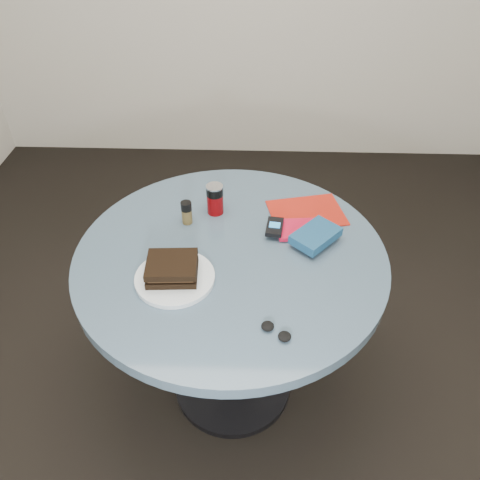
{
  "coord_description": "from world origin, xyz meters",
  "views": [
    {
      "loc": [
        0.07,
        -1.12,
        1.74
      ],
      "look_at": [
        0.03,
        0.0,
        0.8
      ],
      "focal_mm": 35.0,
      "sensor_mm": 36.0,
      "label": 1
    }
  ],
  "objects_px": {
    "sandwich": "(172,268)",
    "pepper_grinder": "(187,212)",
    "magazine": "(306,213)",
    "mp3_player": "(275,227)",
    "table": "(231,287)",
    "red_book": "(301,229)",
    "headphones": "(276,331)",
    "novel": "(316,236)",
    "plate": "(175,278)",
    "soda_can": "(215,199)"
  },
  "relations": [
    {
      "from": "table",
      "to": "pepper_grinder",
      "type": "distance_m",
      "value": 0.3
    },
    {
      "from": "red_book",
      "to": "mp3_player",
      "type": "bearing_deg",
      "value": 179.94
    },
    {
      "from": "pepper_grinder",
      "to": "novel",
      "type": "distance_m",
      "value": 0.44
    },
    {
      "from": "plate",
      "to": "mp3_player",
      "type": "distance_m",
      "value": 0.38
    },
    {
      "from": "mp3_player",
      "to": "pepper_grinder",
      "type": "bearing_deg",
      "value": 171.08
    },
    {
      "from": "soda_can",
      "to": "red_book",
      "type": "xyz_separation_m",
      "value": [
        0.3,
        -0.1,
        -0.04
      ]
    },
    {
      "from": "sandwich",
      "to": "red_book",
      "type": "distance_m",
      "value": 0.46
    },
    {
      "from": "sandwich",
      "to": "novel",
      "type": "xyz_separation_m",
      "value": [
        0.44,
        0.18,
        -0.01
      ]
    },
    {
      "from": "plate",
      "to": "magazine",
      "type": "relative_size",
      "value": 0.94
    },
    {
      "from": "pepper_grinder",
      "to": "mp3_player",
      "type": "relative_size",
      "value": 0.85
    },
    {
      "from": "sandwich",
      "to": "mp3_player",
      "type": "bearing_deg",
      "value": 36.47
    },
    {
      "from": "sandwich",
      "to": "table",
      "type": "bearing_deg",
      "value": 37.35
    },
    {
      "from": "red_book",
      "to": "plate",
      "type": "bearing_deg",
      "value": -153.56
    },
    {
      "from": "pepper_grinder",
      "to": "magazine",
      "type": "xyz_separation_m",
      "value": [
        0.41,
        0.07,
        -0.04
      ]
    },
    {
      "from": "soda_can",
      "to": "headphones",
      "type": "relative_size",
      "value": 1.18
    },
    {
      "from": "novel",
      "to": "mp3_player",
      "type": "xyz_separation_m",
      "value": [
        -0.13,
        0.05,
        -0.01
      ]
    },
    {
      "from": "red_book",
      "to": "novel",
      "type": "xyz_separation_m",
      "value": [
        0.04,
        -0.06,
        0.02
      ]
    },
    {
      "from": "sandwich",
      "to": "pepper_grinder",
      "type": "height_order",
      "value": "pepper_grinder"
    },
    {
      "from": "table",
      "to": "sandwich",
      "type": "height_order",
      "value": "sandwich"
    },
    {
      "from": "table",
      "to": "plate",
      "type": "height_order",
      "value": "plate"
    },
    {
      "from": "pepper_grinder",
      "to": "magazine",
      "type": "bearing_deg",
      "value": 9.21
    },
    {
      "from": "pepper_grinder",
      "to": "mp3_player",
      "type": "distance_m",
      "value": 0.3
    },
    {
      "from": "red_book",
      "to": "mp3_player",
      "type": "xyz_separation_m",
      "value": [
        -0.09,
        -0.01,
        0.01
      ]
    },
    {
      "from": "plate",
      "to": "magazine",
      "type": "xyz_separation_m",
      "value": [
        0.42,
        0.35,
        -0.01
      ]
    },
    {
      "from": "sandwich",
      "to": "novel",
      "type": "relative_size",
      "value": 0.99
    },
    {
      "from": "table",
      "to": "red_book",
      "type": "bearing_deg",
      "value": 25.13
    },
    {
      "from": "red_book",
      "to": "novel",
      "type": "distance_m",
      "value": 0.07
    },
    {
      "from": "novel",
      "to": "sandwich",
      "type": "bearing_deg",
      "value": 154.92
    },
    {
      "from": "pepper_grinder",
      "to": "mp3_player",
      "type": "height_order",
      "value": "pepper_grinder"
    },
    {
      "from": "table",
      "to": "mp3_player",
      "type": "relative_size",
      "value": 10.05
    },
    {
      "from": "headphones",
      "to": "soda_can",
      "type": "bearing_deg",
      "value": 110.56
    },
    {
      "from": "table",
      "to": "soda_can",
      "type": "bearing_deg",
      "value": 106.95
    },
    {
      "from": "plate",
      "to": "red_book",
      "type": "distance_m",
      "value": 0.46
    },
    {
      "from": "table",
      "to": "pepper_grinder",
      "type": "relative_size",
      "value": 11.88
    },
    {
      "from": "mp3_player",
      "to": "magazine",
      "type": "bearing_deg",
      "value": 44.51
    },
    {
      "from": "table",
      "to": "magazine",
      "type": "distance_m",
      "value": 0.37
    },
    {
      "from": "novel",
      "to": "headphones",
      "type": "xyz_separation_m",
      "value": [
        -0.14,
        -0.38,
        -0.02
      ]
    },
    {
      "from": "pepper_grinder",
      "to": "red_book",
      "type": "xyz_separation_m",
      "value": [
        0.39,
        -0.04,
        -0.03
      ]
    },
    {
      "from": "table",
      "to": "novel",
      "type": "relative_size",
      "value": 6.39
    },
    {
      "from": "table",
      "to": "mp3_player",
      "type": "bearing_deg",
      "value": 35.42
    },
    {
      "from": "sandwich",
      "to": "red_book",
      "type": "bearing_deg",
      "value": 30.61
    },
    {
      "from": "plate",
      "to": "pepper_grinder",
      "type": "distance_m",
      "value": 0.28
    },
    {
      "from": "sandwich",
      "to": "headphones",
      "type": "distance_m",
      "value": 0.36
    },
    {
      "from": "sandwich",
      "to": "headphones",
      "type": "bearing_deg",
      "value": -33.2
    },
    {
      "from": "magazine",
      "to": "mp3_player",
      "type": "distance_m",
      "value": 0.16
    },
    {
      "from": "sandwich",
      "to": "magazine",
      "type": "height_order",
      "value": "sandwich"
    },
    {
      "from": "sandwich",
      "to": "soda_can",
      "type": "relative_size",
      "value": 1.4
    },
    {
      "from": "pepper_grinder",
      "to": "headphones",
      "type": "relative_size",
      "value": 0.9
    },
    {
      "from": "magazine",
      "to": "table",
      "type": "bearing_deg",
      "value": -153.0
    },
    {
      "from": "soda_can",
      "to": "pepper_grinder",
      "type": "distance_m",
      "value": 0.11
    }
  ]
}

